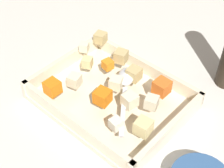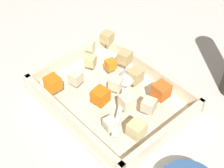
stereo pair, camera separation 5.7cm
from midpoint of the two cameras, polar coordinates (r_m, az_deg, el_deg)
ground_plane at (r=0.81m, az=2.17°, el=-3.53°), size 4.00×4.00×0.00m
baking_dish at (r=0.80m, az=2.02°, el=-2.43°), size 0.34×0.26×0.05m
carrot_chunk_rim_edge at (r=0.77m, az=-7.90°, el=0.09°), size 0.03×0.03×0.03m
carrot_chunk_mid_left at (r=0.82m, az=1.74°, el=3.27°), size 0.03×0.03×0.02m
carrot_chunk_mid_right at (r=0.74m, az=0.24°, el=-2.10°), size 0.04×0.04×0.03m
carrot_chunk_near_right at (r=0.76m, az=10.43°, el=-1.17°), size 0.03×0.03×0.03m
potato_chunk_corner_nw at (r=0.68m, az=6.59°, el=-7.66°), size 0.03×0.03×0.03m
potato_chunk_under_handle at (r=0.73m, az=4.80°, el=-3.02°), size 0.03×0.03×0.03m
potato_chunk_front_center at (r=0.90m, az=1.01°, el=7.83°), size 0.03×0.03×0.03m
potato_chunk_back_center at (r=0.83m, az=-1.67°, el=3.86°), size 0.03×0.03×0.02m
potato_chunk_corner_sw at (r=0.77m, az=2.63°, el=0.17°), size 0.04×0.04×0.03m
potato_chunk_heap_side at (r=0.79m, az=6.00°, el=1.38°), size 0.03×0.03×0.03m
potato_chunk_far_left at (r=0.88m, az=-1.90°, el=6.47°), size 0.03×0.03×0.02m
potato_chunk_near_spoon at (r=0.78m, az=-4.14°, el=1.01°), size 0.03×0.03×0.03m
potato_chunk_center at (r=0.84m, az=4.13°, el=4.49°), size 0.04×0.04×0.03m
parsnip_chunk_far_right at (r=0.73m, az=8.46°, el=-3.62°), size 0.03×0.03×0.03m
parsnip_chunk_corner_ne at (r=0.69m, az=2.03°, el=-6.82°), size 0.03×0.03×0.02m
serving_spoon at (r=0.78m, az=4.48°, el=0.35°), size 0.14×0.17×0.02m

